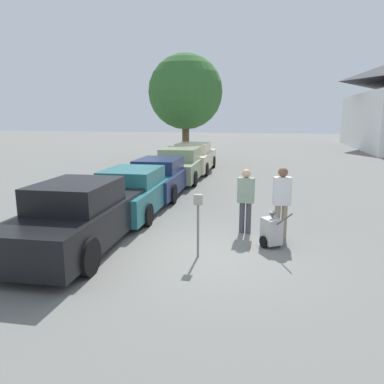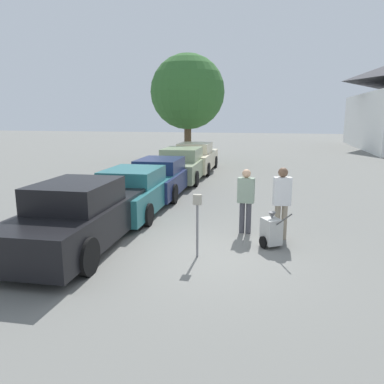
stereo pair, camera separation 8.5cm
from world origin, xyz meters
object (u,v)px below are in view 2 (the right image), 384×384
parked_car_navy (161,177)px  person_supervisor (282,199)px  parked_car_sage (183,165)px  equipment_cart (271,231)px  parked_car_black (81,216)px  parking_meter (197,214)px  parked_car_teal (135,191)px  person_worker (246,197)px  parked_car_cream (196,158)px

parked_car_navy → person_supervisor: 6.49m
parked_car_navy → person_supervisor: size_ratio=2.87×
parked_car_sage → equipment_cart: size_ratio=5.34×
person_supervisor → parked_car_black: bearing=8.4°
parking_meter → parked_car_black: bearing=179.1°
parking_meter → equipment_cart: 1.93m
parked_car_teal → parked_car_navy: (0.00, 2.78, 0.00)m
parked_car_navy → parked_car_sage: parked_car_sage is taller
parked_car_teal → person_worker: bearing=-25.3°
parked_car_teal → parking_meter: parked_car_teal is taller
parked_car_teal → equipment_cart: size_ratio=5.15×
parked_car_black → person_worker: (3.65, 1.89, 0.23)m
person_worker → person_supervisor: bearing=166.8°
parked_car_navy → parked_car_sage: bearing=87.5°
parked_car_black → equipment_cart: size_ratio=5.01×
parked_car_teal → parked_car_cream: (-0.00, 9.06, 0.07)m
parked_car_cream → parked_car_teal: bearing=-92.5°
parked_car_navy → person_supervisor: bearing=-47.9°
parking_meter → person_supervisor: size_ratio=0.77×
person_worker → equipment_cart: bearing=131.3°
equipment_cart → parked_car_sage: bearing=83.6°
parked_car_sage → person_worker: size_ratio=3.15×
parked_car_black → parking_meter: (2.78, -0.04, 0.24)m
parked_car_black → equipment_cart: (4.33, 0.94, -0.34)m
parked_car_navy → equipment_cart: bearing=-53.0°
parked_car_sage → parked_car_cream: bearing=87.6°
parked_car_teal → person_worker: 3.97m
parking_meter → parked_car_sage: bearing=106.1°
parked_car_navy → equipment_cart: (4.33, -5.26, -0.27)m
parked_car_cream → person_supervisor: 11.81m
parked_car_black → parked_car_navy: (0.00, 6.20, -0.07)m
parked_car_black → person_supervisor: size_ratio=2.77×
parked_car_black → parking_meter: 2.79m
parked_car_navy → parking_meter: parked_car_navy is taller
parked_car_cream → parking_meter: bearing=-79.9°
parked_car_teal → parked_car_navy: bearing=87.5°
equipment_cart → parked_car_black: bearing=159.4°
parked_car_cream → equipment_cart: size_ratio=5.26×
parked_car_navy → person_worker: person_worker is taller
parked_car_teal → parking_meter: 4.45m
person_supervisor → equipment_cart: bearing=60.8°
parked_car_black → person_worker: size_ratio=2.95×
parked_car_cream → person_worker: size_ratio=3.10×
person_supervisor → parked_car_teal: bearing=-32.8°
parked_car_cream → person_supervisor: person_supervisor is taller
parked_car_black → parking_meter: bearing=-3.3°
parked_car_teal → person_worker: (3.65, -1.53, 0.31)m
parked_car_teal → parked_car_navy: 2.78m
parked_car_black → parking_meter: size_ratio=3.59×
parked_car_cream → parking_meter: 12.83m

